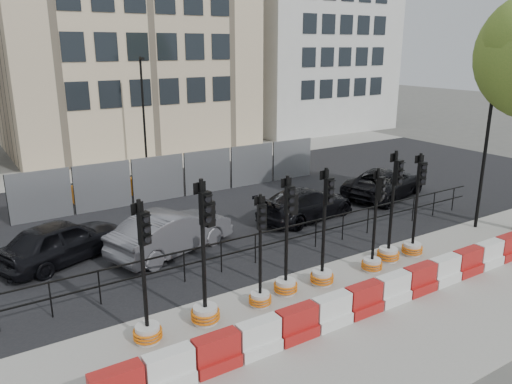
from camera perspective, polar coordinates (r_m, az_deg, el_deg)
ground at (r=15.47m, az=6.15°, el=-8.72°), size 120.00×120.00×0.00m
sidewalk_near at (r=13.53m, az=14.30°, el=-13.01°), size 40.00×6.00×0.02m
road at (r=20.97m, az=-5.86°, el=-1.83°), size 40.00×14.00×0.03m
sidewalk_far at (r=29.02m, az=-13.96°, el=2.89°), size 40.00×4.00×0.02m
building_cream at (r=34.67m, az=-15.18°, el=19.92°), size 15.00×10.06×18.00m
building_white at (r=41.83m, az=5.91°, el=18.30°), size 12.00×9.06×16.00m
kerb_railing at (r=16.07m, az=3.55°, el=-5.00°), size 18.00×0.04×1.00m
heras_fencing at (r=23.22m, az=-9.07°, el=1.56°), size 14.33×1.72×2.00m
lamp_post_far at (r=27.67m, az=-12.73°, el=9.11°), size 0.12×0.56×6.00m
lamp_post_near at (r=19.65m, az=24.88°, el=5.16°), size 0.12×0.56×6.00m
barrier_row at (r=13.48m, az=13.78°, el=-11.37°), size 14.65×0.50×0.80m
traffic_signal_a at (r=11.85m, az=-12.37°, el=-13.50°), size 0.67×0.67×3.42m
traffic_signal_b at (r=12.29m, az=-5.80°, el=-11.15°), size 0.72×0.72×3.66m
traffic_signal_c at (r=13.08m, az=0.49°, el=-10.47°), size 0.60×0.60×3.05m
traffic_signal_d at (r=13.64m, az=3.52°, el=-8.54°), size 0.66×0.66×3.35m
traffic_signal_e at (r=14.26m, az=7.65°, el=-7.89°), size 0.67×0.67×3.42m
traffic_signal_f at (r=15.36m, az=13.29°, el=-6.17°), size 0.63×0.63×3.20m
traffic_signal_g at (r=16.16m, az=15.03°, el=-5.25°), size 0.70×0.70×3.56m
traffic_signal_h at (r=16.84m, az=17.57°, el=-4.71°), size 0.67×0.67×3.38m
car_a at (r=16.74m, az=-21.25°, el=-5.22°), size 4.45×5.21×1.39m
car_b at (r=16.51m, az=-9.61°, el=-4.51°), size 4.10×5.24×1.43m
car_c at (r=19.50m, az=5.74°, el=-1.35°), size 3.02×4.82×1.25m
car_d at (r=23.05m, az=14.51°, el=1.05°), size 4.82×5.91×1.30m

